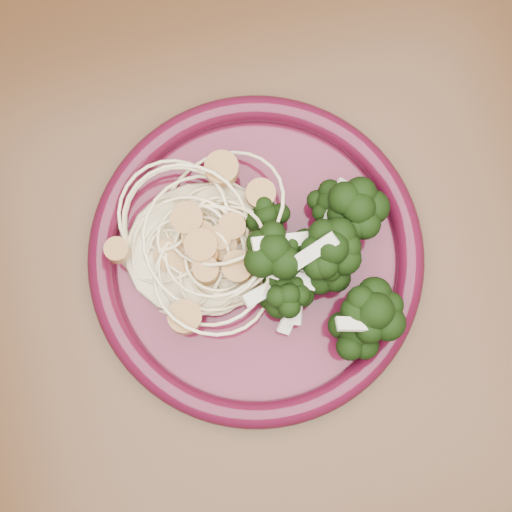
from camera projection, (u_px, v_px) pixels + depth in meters
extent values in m
plane|color=brown|center=(256.00, 316.00, 1.38)|extent=(3.50, 3.50, 0.00)
cube|color=#472814|center=(257.00, 268.00, 0.66)|extent=(1.20, 0.80, 0.04)
cylinder|color=#460C1F|center=(256.00, 259.00, 0.64)|extent=(0.38, 0.38, 0.01)
torus|color=#460B1E|center=(256.00, 257.00, 0.63)|extent=(0.39, 0.39, 0.02)
ellipsoid|color=beige|center=(201.00, 247.00, 0.62)|extent=(0.17, 0.16, 0.03)
ellipsoid|color=black|center=(325.00, 265.00, 0.60)|extent=(0.16, 0.19, 0.06)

